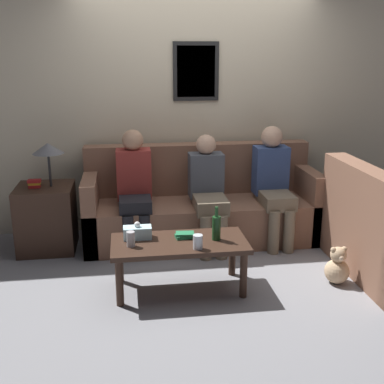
% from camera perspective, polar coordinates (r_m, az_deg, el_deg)
% --- Properties ---
extents(ground_plane, '(16.00, 16.00, 0.00)m').
position_cam_1_polar(ground_plane, '(4.69, 2.00, -7.57)').
color(ground_plane, gray).
extents(wall_back, '(9.00, 0.08, 2.60)m').
position_cam_1_polar(wall_back, '(5.23, 0.39, 9.76)').
color(wall_back, beige).
rests_on(wall_back, ground_plane).
extents(couch_main, '(2.38, 0.80, 0.96)m').
position_cam_1_polar(couch_main, '(5.03, 1.07, -1.83)').
color(couch_main, brown).
rests_on(couch_main, ground_plane).
extents(coffee_table, '(1.10, 0.53, 0.42)m').
position_cam_1_polar(coffee_table, '(3.93, -1.50, -6.68)').
color(coffee_table, '#382319').
rests_on(coffee_table, ground_plane).
extents(side_table_with_lamp, '(0.54, 0.54, 1.07)m').
position_cam_1_polar(side_table_with_lamp, '(4.95, -16.84, -2.59)').
color(side_table_with_lamp, '#382319').
rests_on(side_table_with_lamp, ground_plane).
extents(wine_bottle, '(0.07, 0.07, 0.28)m').
position_cam_1_polar(wine_bottle, '(3.91, 2.90, -4.20)').
color(wine_bottle, '#19421E').
rests_on(wine_bottle, coffee_table).
extents(drinking_glass, '(0.08, 0.08, 0.11)m').
position_cam_1_polar(drinking_glass, '(3.74, 0.70, -5.94)').
color(drinking_glass, silver).
rests_on(drinking_glass, coffee_table).
extents(book_stack, '(0.17, 0.11, 0.04)m').
position_cam_1_polar(book_stack, '(3.97, -0.84, -5.14)').
color(book_stack, '#237547').
rests_on(book_stack, coffee_table).
extents(soda_can, '(0.07, 0.07, 0.12)m').
position_cam_1_polar(soda_can, '(3.82, -7.27, -5.55)').
color(soda_can, '#BCBCC1').
rests_on(soda_can, coffee_table).
extents(tissue_box, '(0.23, 0.12, 0.15)m').
position_cam_1_polar(tissue_box, '(3.97, -6.48, -4.76)').
color(tissue_box, silver).
rests_on(tissue_box, coffee_table).
extents(person_left, '(0.34, 0.57, 1.17)m').
position_cam_1_polar(person_left, '(4.74, -6.84, 0.78)').
color(person_left, black).
rests_on(person_left, ground_plane).
extents(person_middle, '(0.34, 0.64, 1.11)m').
position_cam_1_polar(person_middle, '(4.75, 1.91, 0.45)').
color(person_middle, '#756651').
rests_on(person_middle, ground_plane).
extents(person_right, '(0.34, 0.61, 1.18)m').
position_cam_1_polar(person_right, '(4.93, 9.62, 1.32)').
color(person_right, '#756651').
rests_on(person_right, ground_plane).
extents(teddy_bear, '(0.21, 0.21, 0.33)m').
position_cam_1_polar(teddy_bear, '(4.30, 16.83, -8.54)').
color(teddy_bear, tan).
rests_on(teddy_bear, ground_plane).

